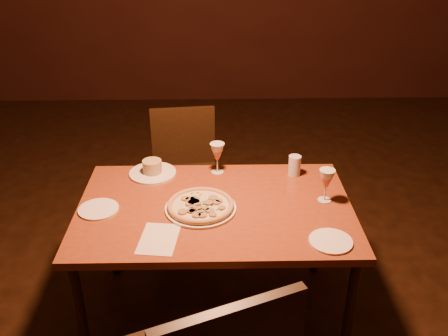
{
  "coord_description": "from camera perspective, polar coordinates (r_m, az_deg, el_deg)",
  "views": [
    {
      "loc": [
        0.16,
        -1.77,
        1.92
      ],
      "look_at": [
        0.2,
        0.24,
        0.85
      ],
      "focal_mm": 40.0,
      "sensor_mm": 36.0,
      "label": 1
    }
  ],
  "objects": [
    {
      "name": "pizza_plate",
      "position": [
        2.29,
        -2.69,
        -4.35
      ],
      "size": [
        0.33,
        0.33,
        0.04
      ],
      "color": "white",
      "rests_on": "dining_table"
    },
    {
      "name": "menu_card",
      "position": [
        2.13,
        -7.47,
        -8.03
      ],
      "size": [
        0.18,
        0.24,
        0.0
      ],
      "primitive_type": "cube",
      "rotation": [
        0.0,
        0.0,
        -0.12
      ],
      "color": "beige",
      "rests_on": "dining_table"
    },
    {
      "name": "wine_glass_right",
      "position": [
        2.37,
        11.56,
        -1.96
      ],
      "size": [
        0.07,
        0.07,
        0.16
      ],
      "primitive_type": null,
      "color": "#C76853",
      "rests_on": "dining_table"
    },
    {
      "name": "wine_glass_far",
      "position": [
        2.57,
        -0.77,
        1.14
      ],
      "size": [
        0.07,
        0.07,
        0.16
      ],
      "primitive_type": null,
      "color": "#C76853",
      "rests_on": "dining_table"
    },
    {
      "name": "ramekin_saucer",
      "position": [
        2.61,
        -8.18,
        -0.2
      ],
      "size": [
        0.24,
        0.24,
        0.08
      ],
      "color": "white",
      "rests_on": "dining_table"
    },
    {
      "name": "dining_table",
      "position": [
        2.36,
        -1.04,
        -5.58
      ],
      "size": [
        1.28,
        0.82,
        0.68
      ],
      "rotation": [
        0.0,
        0.0,
        -0.0
      ],
      "color": "brown",
      "rests_on": "floor"
    },
    {
      "name": "chair_far",
      "position": [
        3.12,
        -4.44,
        -0.09
      ],
      "size": [
        0.44,
        0.44,
        0.82
      ],
      "rotation": [
        0.0,
        0.0,
        0.11
      ],
      "color": "black",
      "rests_on": "floor"
    },
    {
      "name": "side_plate_left",
      "position": [
        2.36,
        -14.15,
        -4.59
      ],
      "size": [
        0.18,
        0.18,
        0.01
      ],
      "primitive_type": "cylinder",
      "color": "white",
      "rests_on": "dining_table"
    },
    {
      "name": "side_plate_near",
      "position": [
        2.14,
        12.11,
        -8.19
      ],
      "size": [
        0.18,
        0.18,
        0.01
      ],
      "primitive_type": "cylinder",
      "color": "white",
      "rests_on": "dining_table"
    },
    {
      "name": "water_tumbler",
      "position": [
        2.59,
        8.06,
        0.28
      ],
      "size": [
        0.06,
        0.06,
        0.11
      ],
      "primitive_type": "cylinder",
      "color": "silver",
      "rests_on": "dining_table"
    }
  ]
}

